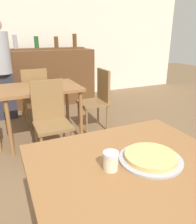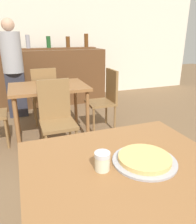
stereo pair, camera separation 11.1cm
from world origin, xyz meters
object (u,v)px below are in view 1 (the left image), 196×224
(chair_far_side_front, at_px, (51,116))
(chair_far_side_right, at_px, (98,96))
(chair_far_side_back, at_px, (35,94))
(person_standing, at_px, (1,67))
(pizza_tray, at_px, (151,158))
(cheese_shaker, at_px, (111,161))

(chair_far_side_front, distance_m, chair_far_side_right, 1.01)
(chair_far_side_front, relative_size, chair_far_side_back, 1.00)
(chair_far_side_front, xyz_separation_m, person_standing, (-0.43, 1.61, 0.38))
(chair_far_side_front, bearing_deg, pizza_tray, -82.55)
(cheese_shaker, bearing_deg, chair_far_side_right, 67.15)
(chair_far_side_front, height_order, person_standing, person_standing)
(chair_far_side_front, height_order, chair_far_side_back, same)
(chair_far_side_back, height_order, cheese_shaker, chair_far_side_back)
(cheese_shaker, height_order, person_standing, person_standing)
(cheese_shaker, bearing_deg, chair_far_side_back, 89.30)
(chair_far_side_front, xyz_separation_m, chair_far_side_right, (0.85, 0.54, 0.00))
(pizza_tray, bearing_deg, chair_far_side_back, 94.43)
(chair_far_side_front, distance_m, chair_far_side_back, 1.08)
(chair_far_side_right, xyz_separation_m, cheese_shaker, (-0.88, -2.10, 0.30))
(chair_far_side_front, bearing_deg, chair_far_side_right, 32.46)
(chair_far_side_back, distance_m, chair_far_side_right, 1.01)
(chair_far_side_back, xyz_separation_m, cheese_shaker, (-0.03, -2.64, 0.30))
(chair_far_side_front, xyz_separation_m, chair_far_side_back, (-0.00, 1.08, 0.00))
(chair_far_side_back, height_order, pizza_tray, chair_far_side_back)
(chair_far_side_right, bearing_deg, chair_far_side_back, -122.46)
(chair_far_side_right, height_order, cheese_shaker, chair_far_side_right)
(chair_far_side_front, relative_size, person_standing, 0.56)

